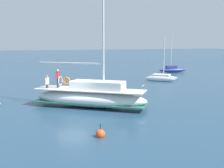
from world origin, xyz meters
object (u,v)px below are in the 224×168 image
Objects in this scene: moored_sloop_far at (161,77)px; mooring_buoy at (100,134)px; moored_sloop_near at (172,69)px; main_sailboat at (91,96)px.

mooring_buoy is (19.40, -16.68, -0.36)m from moored_sloop_far.
main_sailboat is at bearing -47.49° from moored_sloop_near.
moored_sloop_near is 12.41m from moored_sloop_far.
moored_sloop_near is at bearing 132.51° from main_sailboat.
moored_sloop_far is 25.59m from mooring_buoy.
mooring_buoy is at bearing -40.69° from moored_sloop_far.
moored_sloop_near is (-21.09, 23.01, -0.37)m from main_sailboat.
main_sailboat reaches higher than moored_sloop_near.
mooring_buoy is at bearing -15.26° from main_sailboat.
main_sailboat is 1.97× the size of moored_sloop_near.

